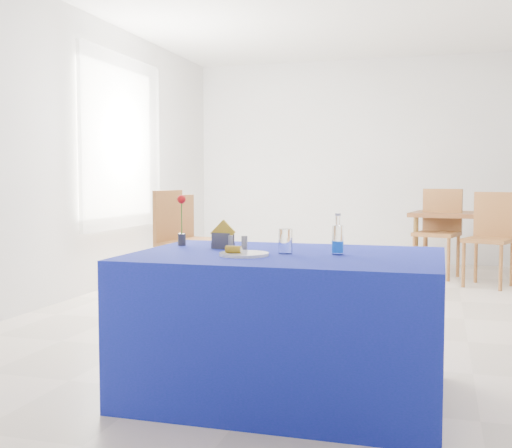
{
  "coord_description": "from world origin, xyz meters",
  "views": [
    {
      "loc": [
        0.91,
        -5.48,
        1.15
      ],
      "look_at": [
        -0.0,
        -2.33,
        0.92
      ],
      "focal_mm": 45.0,
      "sensor_mm": 36.0,
      "label": 1
    }
  ],
  "objects_px": {
    "plate": "(244,254)",
    "chair_win_a": "(178,235)",
    "chair_bg_left": "(439,226)",
    "water_bottle": "(338,241)",
    "chair_win_b": "(192,233)",
    "oak_table": "(473,219)",
    "chair_bg_right": "(491,232)",
    "blue_table": "(286,325)"
  },
  "relations": [
    {
      "from": "oak_table",
      "to": "chair_bg_right",
      "type": "distance_m",
      "value": 0.72
    },
    {
      "from": "blue_table",
      "to": "chair_bg_left",
      "type": "distance_m",
      "value": 4.62
    },
    {
      "from": "chair_bg_left",
      "to": "chair_win_a",
      "type": "distance_m",
      "value": 3.16
    },
    {
      "from": "plate",
      "to": "chair_bg_left",
      "type": "height_order",
      "value": "chair_bg_left"
    },
    {
      "from": "plate",
      "to": "chair_win_a",
      "type": "xyz_separation_m",
      "value": [
        -1.54,
        2.75,
        -0.17
      ]
    },
    {
      "from": "chair_bg_right",
      "to": "chair_win_a",
      "type": "bearing_deg",
      "value": -133.02
    },
    {
      "from": "oak_table",
      "to": "water_bottle",
      "type": "bearing_deg",
      "value": -100.45
    },
    {
      "from": "plate",
      "to": "water_bottle",
      "type": "bearing_deg",
      "value": 21.19
    },
    {
      "from": "water_bottle",
      "to": "oak_table",
      "type": "bearing_deg",
      "value": 79.55
    },
    {
      "from": "oak_table",
      "to": "chair_win_b",
      "type": "height_order",
      "value": "chair_win_b"
    },
    {
      "from": "water_bottle",
      "to": "chair_bg_left",
      "type": "relative_size",
      "value": 0.21
    },
    {
      "from": "oak_table",
      "to": "chair_win_a",
      "type": "height_order",
      "value": "chair_win_a"
    },
    {
      "from": "chair_bg_left",
      "to": "chair_bg_right",
      "type": "height_order",
      "value": "chair_bg_left"
    },
    {
      "from": "chair_bg_left",
      "to": "chair_win_b",
      "type": "xyz_separation_m",
      "value": [
        -2.59,
        -1.31,
        -0.03
      ]
    },
    {
      "from": "oak_table",
      "to": "chair_win_a",
      "type": "xyz_separation_m",
      "value": [
        -2.86,
        -2.15,
        -0.08
      ]
    },
    {
      "from": "chair_bg_right",
      "to": "chair_win_b",
      "type": "relative_size",
      "value": 1.03
    },
    {
      "from": "oak_table",
      "to": "chair_win_b",
      "type": "distance_m",
      "value": 3.33
    },
    {
      "from": "chair_bg_right",
      "to": "plate",
      "type": "bearing_deg",
      "value": -88.16
    },
    {
      "from": "chair_win_a",
      "to": "chair_win_b",
      "type": "relative_size",
      "value": 1.06
    },
    {
      "from": "plate",
      "to": "chair_win_a",
      "type": "relative_size",
      "value": 0.25
    },
    {
      "from": "chair_bg_left",
      "to": "chair_bg_right",
      "type": "bearing_deg",
      "value": -26.54
    },
    {
      "from": "chair_win_b",
      "to": "oak_table",
      "type": "bearing_deg",
      "value": -57.83
    },
    {
      "from": "chair_win_a",
      "to": "chair_win_b",
      "type": "bearing_deg",
      "value": 19.47
    },
    {
      "from": "plate",
      "to": "chair_bg_left",
      "type": "distance_m",
      "value": 4.8
    },
    {
      "from": "blue_table",
      "to": "chair_win_a",
      "type": "relative_size",
      "value": 1.54
    },
    {
      "from": "chair_bg_right",
      "to": "chair_win_a",
      "type": "relative_size",
      "value": 0.97
    },
    {
      "from": "blue_table",
      "to": "chair_win_a",
      "type": "xyz_separation_m",
      "value": [
        -1.73,
        2.6,
        0.22
      ]
    },
    {
      "from": "water_bottle",
      "to": "chair_bg_left",
      "type": "distance_m",
      "value": 4.56
    },
    {
      "from": "water_bottle",
      "to": "chair_bg_left",
      "type": "bearing_deg",
      "value": 83.8
    },
    {
      "from": "chair_win_a",
      "to": "chair_win_b",
      "type": "distance_m",
      "value": 0.66
    },
    {
      "from": "chair_win_a",
      "to": "chair_win_b",
      "type": "height_order",
      "value": "chair_win_a"
    },
    {
      "from": "plate",
      "to": "chair_win_a",
      "type": "distance_m",
      "value": 3.15
    },
    {
      "from": "plate",
      "to": "chair_bg_left",
      "type": "xyz_separation_m",
      "value": [
        0.94,
        4.71,
        -0.17
      ]
    },
    {
      "from": "plate",
      "to": "oak_table",
      "type": "distance_m",
      "value": 5.08
    },
    {
      "from": "water_bottle",
      "to": "chair_win_b",
      "type": "height_order",
      "value": "chair_win_b"
    },
    {
      "from": "plate",
      "to": "chair_win_b",
      "type": "xyz_separation_m",
      "value": [
        -1.65,
        3.39,
        -0.2
      ]
    },
    {
      "from": "chair_bg_left",
      "to": "chair_bg_right",
      "type": "xyz_separation_m",
      "value": [
        0.54,
        -0.5,
        -0.01
      ]
    },
    {
      "from": "blue_table",
      "to": "chair_bg_right",
      "type": "height_order",
      "value": "chair_bg_right"
    },
    {
      "from": "chair_bg_left",
      "to": "chair_win_a",
      "type": "relative_size",
      "value": 1.0
    },
    {
      "from": "water_bottle",
      "to": "chair_win_b",
      "type": "relative_size",
      "value": 0.22
    },
    {
      "from": "plate",
      "to": "blue_table",
      "type": "height_order",
      "value": "plate"
    },
    {
      "from": "plate",
      "to": "chair_bg_right",
      "type": "distance_m",
      "value": 4.46
    }
  ]
}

